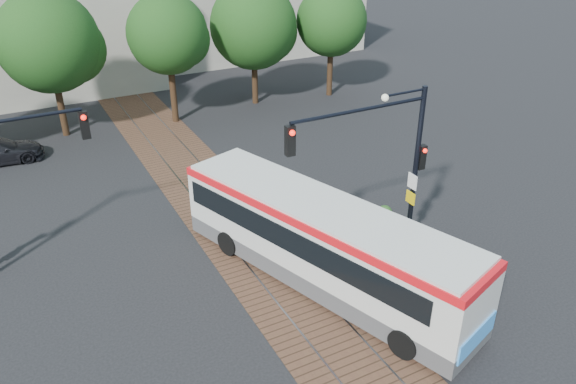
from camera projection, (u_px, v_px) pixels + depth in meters
name	position (u px, v px, depth m)	size (l,w,h in m)	color
ground	(277.00, 272.00, 19.72)	(120.00, 120.00, 0.00)	black
trackbed	(232.00, 220.00, 22.83)	(3.60, 40.00, 0.02)	#523625
tree_row	(160.00, 36.00, 30.75)	(26.40, 5.60, 7.67)	#382314
warehouses	(88.00, 19.00, 40.14)	(40.00, 13.00, 8.00)	#ADA899
city_bus	(322.00, 239.00, 18.52)	(5.81, 11.35, 3.00)	#49494B
traffic_island	(403.00, 241.00, 20.85)	(2.20, 5.20, 1.13)	gray
signal_pole_main	(389.00, 151.00, 18.73)	(5.49, 0.46, 6.00)	black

